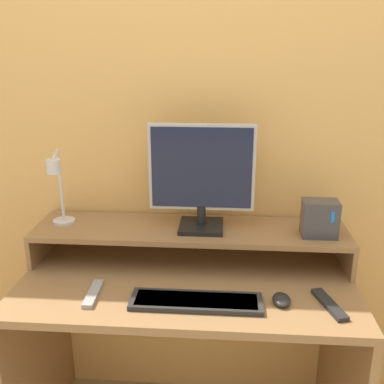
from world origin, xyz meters
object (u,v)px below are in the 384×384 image
at_px(remote_control, 93,294).
at_px(mouse, 281,299).
at_px(keyboard, 196,301).
at_px(monitor, 202,175).
at_px(desk_lamp, 58,188).
at_px(router_dock, 320,218).
at_px(remote_secondary, 329,304).

bearing_deg(remote_control, mouse, 0.17).
bearing_deg(keyboard, monitor, 90.39).
bearing_deg(mouse, keyboard, -174.57).
xyz_separation_m(desk_lamp, router_dock, (1.01, 0.02, -0.10)).
relative_size(desk_lamp, remote_control, 1.75).
distance_m(keyboard, remote_control, 0.37).
distance_m(desk_lamp, mouse, 0.94).
height_order(monitor, remote_secondary, monitor).
xyz_separation_m(monitor, remote_control, (-0.37, -0.31, -0.36)).
relative_size(router_dock, mouse, 1.59).
distance_m(monitor, mouse, 0.55).
bearing_deg(remote_control, monitor, 40.24).
distance_m(desk_lamp, keyboard, 0.69).
relative_size(monitor, remote_control, 2.37).
xyz_separation_m(mouse, remote_secondary, (0.16, -0.01, -0.01)).
xyz_separation_m(monitor, desk_lamp, (-0.56, -0.06, -0.05)).
bearing_deg(monitor, remote_secondary, -34.76).
xyz_separation_m(router_dock, remote_control, (-0.82, -0.27, -0.21)).
height_order(monitor, desk_lamp, monitor).
height_order(keyboard, remote_control, keyboard).
distance_m(monitor, router_dock, 0.48).
distance_m(mouse, remote_secondary, 0.16).
bearing_deg(desk_lamp, remote_secondary, -14.31).
bearing_deg(router_dock, remote_secondary, -90.57).
height_order(desk_lamp, remote_control, desk_lamp).
bearing_deg(keyboard, desk_lamp, 153.60).
height_order(keyboard, remote_secondary, keyboard).
height_order(router_dock, remote_secondary, router_dock).
bearing_deg(remote_control, desk_lamp, 127.19).
height_order(mouse, remote_secondary, mouse).
bearing_deg(router_dock, keyboard, -147.17).
relative_size(remote_control, remote_secondary, 0.91).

